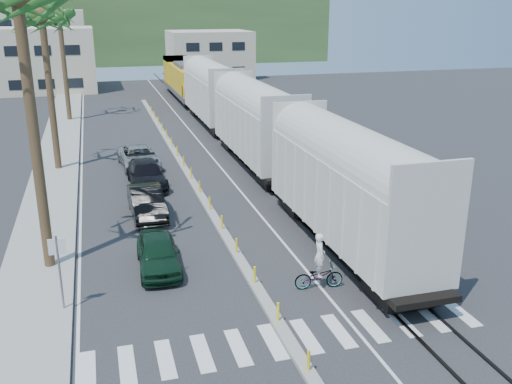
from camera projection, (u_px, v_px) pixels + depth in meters
ground at (269, 310)px, 21.08m from camera, size 140.00×140.00×0.00m
sidewalk at (58, 158)px, 41.68m from camera, size 3.00×90.00×0.15m
rails at (228, 139)px, 47.95m from camera, size 1.56×100.00×0.06m
median at (184, 167)px, 39.29m from camera, size 0.45×60.00×0.85m
crosswalk at (287, 339)px, 19.25m from camera, size 14.00×2.20×0.01m
lane_markings at (145, 153)px, 43.35m from camera, size 9.42×90.00×0.01m
freight_train at (236, 111)px, 44.42m from camera, size 3.00×60.94×5.85m
palm_trees at (44, 4)px, 36.32m from camera, size 3.50×37.20×13.75m
street_sign at (59, 263)px, 20.39m from camera, size 0.60×0.08×3.00m
buildings at (83, 50)px, 83.49m from camera, size 38.00×27.00×10.00m
hillside at (117, 30)px, 110.54m from camera, size 80.00×20.00×12.00m
car_lead at (158, 253)px, 24.17m from camera, size 1.95×4.37×1.46m
car_second at (147, 202)px, 30.20m from camera, size 1.94×4.89×1.58m
car_third at (146, 174)px, 35.26m from camera, size 2.46×5.41×1.54m
car_rear at (139, 157)px, 39.34m from camera, size 3.27×5.63×1.45m
cyclist at (319, 271)px, 22.52m from camera, size 1.10×2.10×2.34m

